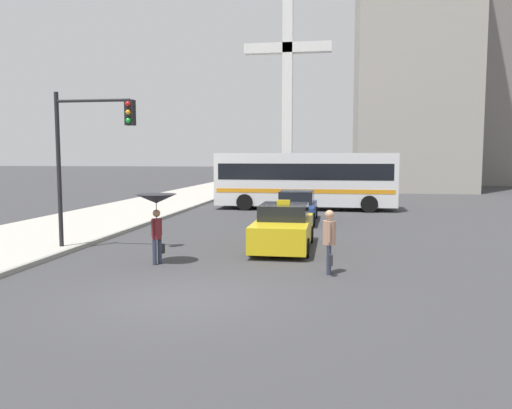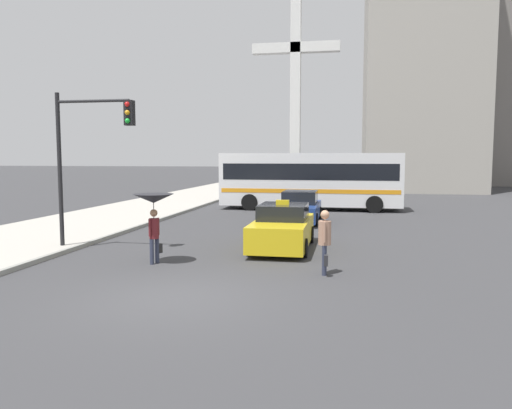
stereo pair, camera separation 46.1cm
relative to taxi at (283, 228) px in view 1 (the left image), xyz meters
The scene contains 8 objects.
ground_plane 6.60m from the taxi, 103.84° to the right, with size 300.00×300.00×0.00m, color #38383A.
taxi is the anchor object (origin of this frame).
sedan_red 7.21m from the taxi, 90.83° to the left, with size 1.91×4.70×1.47m.
city_bus 13.04m from the taxi, 90.22° to the left, with size 10.56×2.72×3.34m.
pedestrian_with_umbrella 4.69m from the taxi, 137.28° to the right, with size 1.17×1.17×2.05m.
pedestrian_man 3.92m from the taxi, 66.08° to the right, with size 0.35×0.62×1.72m.
traffic_light 7.01m from the taxi, 166.00° to the right, with size 2.73×0.38×5.22m.
monument_cross 30.95m from the taxi, 95.23° to the left, with size 7.91×0.90×17.97m.
Camera 1 is at (3.28, -10.39, 3.11)m, focal length 35.00 mm.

